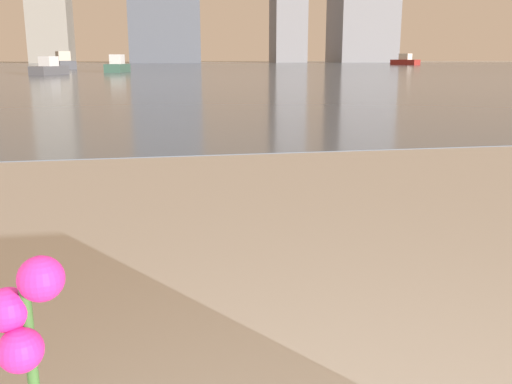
# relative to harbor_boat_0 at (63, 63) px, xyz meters

# --- Properties ---
(harbor_water) EXTENTS (180.00, 110.00, 0.01)m
(harbor_water) POSITION_rel_harbor_boat_0_xyz_m (8.22, 2.21, -0.60)
(harbor_water) COLOR slate
(harbor_water) RESTS_ON ground_plane
(harbor_boat_0) EXTENTS (2.88, 4.75, 1.68)m
(harbor_boat_0) POSITION_rel_harbor_boat_0_xyz_m (0.00, 0.00, 0.00)
(harbor_boat_0) COLOR #2D2D33
(harbor_boat_0) RESTS_ON harbor_water
(harbor_boat_1) EXTENTS (3.31, 4.50, 1.62)m
(harbor_boat_1) POSITION_rel_harbor_boat_0_xyz_m (45.36, 20.48, -0.02)
(harbor_boat_1) COLOR maroon
(harbor_boat_1) RESTS_ON harbor_water
(harbor_boat_2) EXTENTS (1.89, 3.74, 1.34)m
(harbor_boat_2) POSITION_rel_harbor_boat_0_xyz_m (5.74, -13.29, -0.12)
(harbor_boat_2) COLOR #335647
(harbor_boat_2) RESTS_ON harbor_water
(harbor_boat_3) EXTENTS (2.22, 3.37, 1.20)m
(harbor_boat_3) POSITION_rel_harbor_boat_0_xyz_m (1.57, -19.05, -0.17)
(harbor_boat_3) COLOR #4C4C51
(harbor_boat_3) RESTS_ON harbor_water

